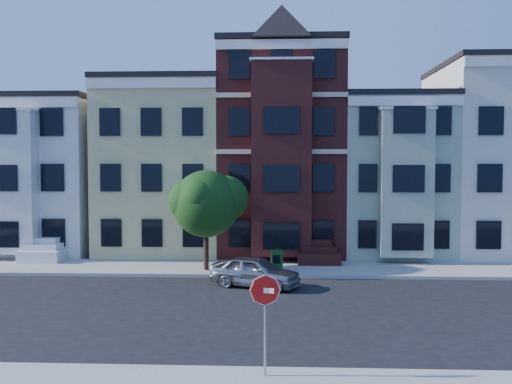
{
  "coord_description": "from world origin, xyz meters",
  "views": [
    {
      "loc": [
        0.05,
        -20.47,
        5.44
      ],
      "look_at": [
        -1.04,
        3.09,
        4.2
      ],
      "focal_mm": 40.0,
      "sensor_mm": 36.0,
      "label": 1
    }
  ],
  "objects_px": {
    "parked_car": "(255,272)",
    "newspaper_box": "(277,262)",
    "street_tree": "(206,208)",
    "stop_sign": "(265,319)"
  },
  "relations": [
    {
      "from": "parked_car",
      "to": "newspaper_box",
      "type": "height_order",
      "value": "parked_car"
    },
    {
      "from": "street_tree",
      "to": "parked_car",
      "type": "xyz_separation_m",
      "value": [
        2.56,
        -3.1,
        -2.5
      ]
    },
    {
      "from": "newspaper_box",
      "to": "stop_sign",
      "type": "bearing_deg",
      "value": -102.74
    },
    {
      "from": "parked_car",
      "to": "stop_sign",
      "type": "height_order",
      "value": "stop_sign"
    },
    {
      "from": "parked_car",
      "to": "stop_sign",
      "type": "xyz_separation_m",
      "value": [
        0.75,
        -10.68,
        0.9
      ]
    },
    {
      "from": "street_tree",
      "to": "stop_sign",
      "type": "height_order",
      "value": "street_tree"
    },
    {
      "from": "street_tree",
      "to": "stop_sign",
      "type": "bearing_deg",
      "value": -76.49
    },
    {
      "from": "parked_car",
      "to": "street_tree",
      "type": "bearing_deg",
      "value": 60.97
    },
    {
      "from": "street_tree",
      "to": "stop_sign",
      "type": "distance_m",
      "value": 14.27
    },
    {
      "from": "street_tree",
      "to": "newspaper_box",
      "type": "bearing_deg",
      "value": -14.21
    }
  ]
}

